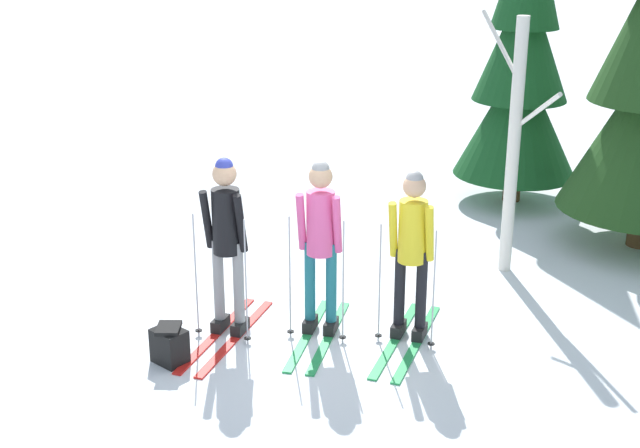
# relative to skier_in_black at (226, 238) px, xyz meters

# --- Properties ---
(ground_plane) EXTENTS (400.00, 400.00, 0.00)m
(ground_plane) POSITION_rel_skier_in_black_xyz_m (0.76, 0.07, -1.03)
(ground_plane) COLOR white
(skier_in_black) EXTENTS (0.84, 1.77, 1.85)m
(skier_in_black) POSITION_rel_skier_in_black_xyz_m (0.00, 0.00, 0.00)
(skier_in_black) COLOR red
(skier_in_black) RESTS_ON ground
(skier_in_pink) EXTENTS (0.66, 1.66, 1.82)m
(skier_in_pink) POSITION_rel_skier_in_black_xyz_m (0.93, 0.04, 0.01)
(skier_in_pink) COLOR green
(skier_in_pink) RESTS_ON ground
(skier_in_yellow) EXTENTS (0.85, 1.75, 1.76)m
(skier_in_yellow) POSITION_rel_skier_in_black_xyz_m (1.82, -0.09, -0.07)
(skier_in_yellow) COLOR green
(skier_in_yellow) RESTS_ON ground
(pine_tree_mid) EXTENTS (1.78, 1.78, 4.29)m
(pine_tree_mid) POSITION_rel_skier_in_black_xyz_m (3.74, 4.43, 0.93)
(pine_tree_mid) COLOR #51381E
(pine_tree_mid) RESTS_ON ground
(birch_tree_tall) EXTENTS (0.62, 1.67, 3.00)m
(birch_tree_tall) POSITION_rel_skier_in_black_xyz_m (3.13, 1.72, 0.53)
(birch_tree_tall) COLOR silver
(birch_tree_tall) RESTS_ON ground
(backpack_on_snow_front) EXTENTS (0.40, 0.39, 0.38)m
(backpack_on_snow_front) POSITION_rel_skier_in_black_xyz_m (-0.50, -0.63, -0.85)
(backpack_on_snow_front) COLOR black
(backpack_on_snow_front) RESTS_ON ground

